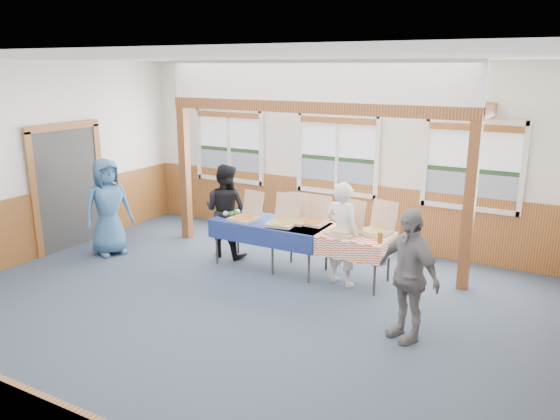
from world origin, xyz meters
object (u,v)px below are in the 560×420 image
object	(u,v)px
woman_black	(226,211)
person_grey	(408,275)
woman_white	(342,234)
table_left	(271,225)
table_right	(330,233)
man_blue	(108,207)

from	to	relation	value
woman_black	person_grey	bearing A→B (deg)	156.35
woman_white	person_grey	world-z (taller)	person_grey
table_left	woman_black	xyz separation A→B (m)	(-0.93, 0.11, 0.08)
table_right	person_grey	size ratio (longest dim) A/B	1.25
table_left	woman_black	bearing A→B (deg)	-174.83
table_right	woman_black	xyz separation A→B (m)	(-1.93, 0.07, 0.08)
man_blue	person_grey	size ratio (longest dim) A/B	1.04
person_grey	woman_black	bearing A→B (deg)	-170.69
table_left	table_right	bearing A→B (deg)	14.11
man_blue	table_right	bearing A→B (deg)	-55.52
table_right	woman_black	distance (m)	1.94
table_right	person_grey	world-z (taller)	person_grey
table_left	person_grey	xyz separation A→B (m)	(2.55, -1.25, 0.09)
woman_black	person_grey	distance (m)	3.74
woman_white	man_blue	bearing A→B (deg)	23.49
woman_white	person_grey	distance (m)	1.73
woman_white	woman_black	world-z (taller)	woman_black
table_left	table_right	size ratio (longest dim) A/B	0.99
woman_white	woman_black	bearing A→B (deg)	8.35
woman_black	man_blue	bearing A→B (deg)	24.13
table_right	woman_black	bearing A→B (deg)	157.11
table_left	man_blue	bearing A→B (deg)	-152.13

